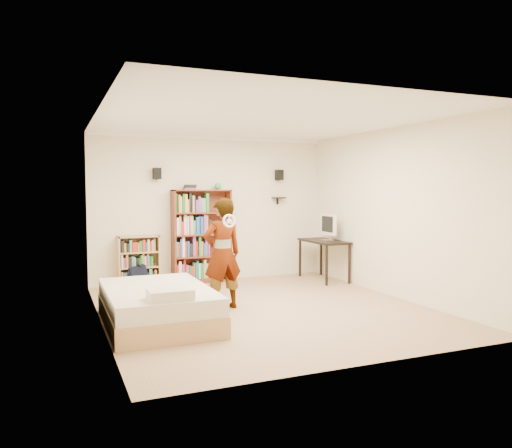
{
  "coord_description": "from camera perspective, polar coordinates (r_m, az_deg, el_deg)",
  "views": [
    {
      "loc": [
        -2.81,
        -6.5,
        1.72
      ],
      "look_at": [
        0.11,
        0.6,
        1.18
      ],
      "focal_mm": 35.0,
      "sensor_mm": 36.0,
      "label": 1
    }
  ],
  "objects": [
    {
      "name": "ground",
      "position": [
        7.29,
        0.98,
        -9.65
      ],
      "size": [
        4.5,
        5.0,
        0.01
      ],
      "primitive_type": "cube",
      "color": "tan",
      "rests_on": "ground"
    },
    {
      "name": "speaker_left",
      "position": [
        9.08,
        -11.25,
        5.69
      ],
      "size": [
        0.14,
        0.12,
        0.2
      ],
      "primitive_type": "cube",
      "color": "black",
      "rests_on": "room_shell"
    },
    {
      "name": "low_bookshelf",
      "position": [
        9.07,
        -13.24,
        -4.15
      ],
      "size": [
        0.72,
        0.27,
        0.9
      ],
      "primitive_type": null,
      "color": "tan",
      "rests_on": "ground"
    },
    {
      "name": "wall_shelf",
      "position": [
        9.84,
        2.64,
        3.0
      ],
      "size": [
        0.25,
        0.16,
        0.02
      ],
      "primitive_type": "cube",
      "color": "black",
      "rests_on": "room_shell"
    },
    {
      "name": "person",
      "position": [
        7.17,
        -3.85,
        -3.41
      ],
      "size": [
        0.63,
        0.45,
        1.59
      ],
      "primitive_type": "imported",
      "rotation": [
        0.0,
        0.0,
        3.27
      ],
      "color": "black",
      "rests_on": "ground"
    },
    {
      "name": "imac",
      "position": [
        9.49,
        8.18,
        -0.37
      ],
      "size": [
        0.16,
        0.5,
        0.5
      ],
      "primitive_type": null,
      "rotation": [
        0.0,
        0.0,
        -0.13
      ],
      "color": "white",
      "rests_on": "computer_desk"
    },
    {
      "name": "room_shell",
      "position": [
        7.09,
        1.0,
        4.33
      ],
      "size": [
        4.52,
        5.02,
        2.71
      ],
      "color": "beige",
      "rests_on": "ground"
    },
    {
      "name": "wii_wheel",
      "position": [
        6.84,
        -3.08,
        0.35
      ],
      "size": [
        0.19,
        0.07,
        0.19
      ],
      "primitive_type": "torus",
      "rotation": [
        1.36,
        0.0,
        0.0
      ],
      "color": "white",
      "rests_on": "person"
    },
    {
      "name": "daybed",
      "position": [
        6.57,
        -11.2,
        -8.62
      ],
      "size": [
        1.29,
        1.99,
        0.59
      ],
      "primitive_type": null,
      "color": "beige",
      "rests_on": "ground"
    },
    {
      "name": "tall_bookshelf",
      "position": [
        9.25,
        -6.23,
        -1.38
      ],
      "size": [
        1.08,
        0.32,
        1.71
      ],
      "primitive_type": null,
      "color": "brown",
      "rests_on": "ground"
    },
    {
      "name": "computer_desk",
      "position": [
        9.57,
        7.75,
        -4.1
      ],
      "size": [
        0.56,
        1.11,
        0.76
      ],
      "primitive_type": null,
      "color": "black",
      "rests_on": "ground"
    },
    {
      "name": "navy_bag",
      "position": [
        8.86,
        -13.2,
        -5.93
      ],
      "size": [
        0.34,
        0.25,
        0.42
      ],
      "primitive_type": null,
      "rotation": [
        0.0,
        0.0,
        0.17
      ],
      "color": "black",
      "rests_on": "ground"
    },
    {
      "name": "speaker_right",
      "position": [
        9.83,
        2.67,
        5.63
      ],
      "size": [
        0.14,
        0.12,
        0.2
      ],
      "primitive_type": "cube",
      "color": "black",
      "rests_on": "room_shell"
    },
    {
      "name": "crown_molding",
      "position": [
        7.15,
        1.0,
        11.63
      ],
      "size": [
        4.5,
        5.0,
        0.06
      ],
      "color": "white",
      "rests_on": "room_shell"
    }
  ]
}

